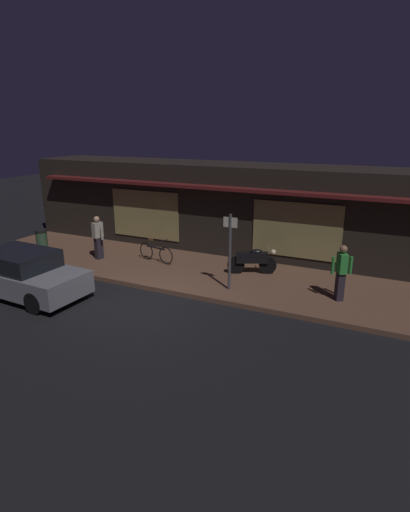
# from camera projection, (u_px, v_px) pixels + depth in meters

# --- Properties ---
(ground_plane) EXTENTS (60.00, 60.00, 0.00)m
(ground_plane) POSITION_uv_depth(u_px,v_px,m) (145.00, 305.00, 12.16)
(ground_plane) COLOR black
(sidewalk_slab) EXTENTS (18.00, 4.00, 0.15)m
(sidewalk_slab) POSITION_uv_depth(u_px,v_px,m) (191.00, 272.00, 14.72)
(sidewalk_slab) COLOR brown
(sidewalk_slab) RESTS_ON ground_plane
(storefront_building) EXTENTS (18.00, 3.30, 3.60)m
(storefront_building) POSITION_uv_depth(u_px,v_px,m) (228.00, 208.00, 17.11)
(storefront_building) COLOR black
(storefront_building) RESTS_ON ground_plane
(motorcycle) EXTENTS (1.60, 0.87, 0.97)m
(motorcycle) POSITION_uv_depth(u_px,v_px,m) (253.00, 260.00, 14.19)
(motorcycle) COLOR black
(motorcycle) RESTS_ON sidewalk_slab
(bicycle_parked) EXTENTS (1.64, 0.47, 0.91)m
(bicycle_parked) POSITION_uv_depth(u_px,v_px,m) (156.00, 252.00, 15.48)
(bicycle_parked) COLOR black
(bicycle_parked) RESTS_ON sidewalk_slab
(person_photographer) EXTENTS (0.61, 0.42, 1.67)m
(person_photographer) POSITION_uv_depth(u_px,v_px,m) (98.00, 237.00, 15.67)
(person_photographer) COLOR #28232D
(person_photographer) RESTS_ON sidewalk_slab
(person_bystander) EXTENTS (0.58, 0.44, 1.67)m
(person_bystander) POSITION_uv_depth(u_px,v_px,m) (341.00, 272.00, 11.90)
(person_bystander) COLOR #28232D
(person_bystander) RESTS_ON sidewalk_slab
(sign_post) EXTENTS (0.44, 0.09, 2.40)m
(sign_post) POSITION_uv_depth(u_px,v_px,m) (230.00, 248.00, 12.54)
(sign_post) COLOR #47474C
(sign_post) RESTS_ON sidewalk_slab
(trash_bin) EXTENTS (0.48, 0.48, 0.93)m
(trash_bin) POSITION_uv_depth(u_px,v_px,m) (42.00, 241.00, 16.64)
(trash_bin) COLOR #2D4C33
(trash_bin) RESTS_ON sidewalk_slab
(parked_car_near) EXTENTS (4.18, 1.95, 1.42)m
(parked_car_near) POSITION_uv_depth(u_px,v_px,m) (22.00, 274.00, 12.70)
(parked_car_near) COLOR black
(parked_car_near) RESTS_ON ground_plane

